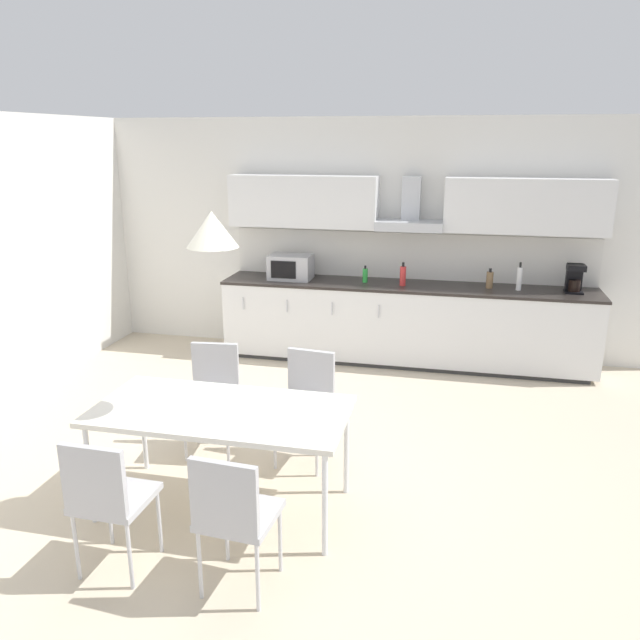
% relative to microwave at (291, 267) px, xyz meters
% --- Properties ---
extents(ground_plane, '(8.74, 8.87, 0.02)m').
position_rel_microwave_xyz_m(ground_plane, '(0.65, -2.63, -1.05)').
color(ground_plane, beige).
extents(wall_back, '(6.99, 0.10, 2.69)m').
position_rel_microwave_xyz_m(wall_back, '(0.65, 0.38, 0.31)').
color(wall_back, silver).
rests_on(wall_back, ground_plane).
extents(kitchen_counter, '(4.11, 0.68, 0.90)m').
position_rel_microwave_xyz_m(kitchen_counter, '(1.32, 0.00, -0.59)').
color(kitchen_counter, '#333333').
rests_on(kitchen_counter, ground_plane).
extents(backsplash_tile, '(4.09, 0.02, 0.53)m').
position_rel_microwave_xyz_m(backsplash_tile, '(1.32, 0.31, 0.12)').
color(backsplash_tile, silver).
rests_on(backsplash_tile, kitchen_counter).
extents(upper_wall_cabinets, '(4.09, 0.40, 0.57)m').
position_rel_microwave_xyz_m(upper_wall_cabinets, '(1.32, 0.16, 0.72)').
color(upper_wall_cabinets, silver).
extents(microwave, '(0.48, 0.35, 0.28)m').
position_rel_microwave_xyz_m(microwave, '(0.00, 0.00, 0.00)').
color(microwave, '#ADADB2').
rests_on(microwave, kitchen_counter).
extents(coffee_maker, '(0.18, 0.19, 0.30)m').
position_rel_microwave_xyz_m(coffee_maker, '(3.06, 0.03, 0.01)').
color(coffee_maker, black).
rests_on(coffee_maker, kitchen_counter).
extents(bottle_brown, '(0.07, 0.07, 0.21)m').
position_rel_microwave_xyz_m(bottle_brown, '(2.21, 0.03, -0.05)').
color(bottle_brown, brown).
rests_on(bottle_brown, kitchen_counter).
extents(bottle_white, '(0.06, 0.06, 0.30)m').
position_rel_microwave_xyz_m(bottle_white, '(2.51, 0.00, -0.01)').
color(bottle_white, white).
rests_on(bottle_white, kitchen_counter).
extents(bottle_green, '(0.06, 0.06, 0.19)m').
position_rel_microwave_xyz_m(bottle_green, '(0.86, 0.02, -0.06)').
color(bottle_green, green).
rests_on(bottle_green, kitchen_counter).
extents(bottle_red, '(0.07, 0.07, 0.26)m').
position_rel_microwave_xyz_m(bottle_red, '(1.29, -0.06, -0.03)').
color(bottle_red, red).
rests_on(bottle_red, kitchen_counter).
extents(dining_table, '(1.69, 0.84, 0.74)m').
position_rel_microwave_xyz_m(dining_table, '(0.39, -3.22, -0.34)').
color(dining_table, silver).
rests_on(dining_table, ground_plane).
extents(chair_near_left, '(0.41, 0.41, 0.87)m').
position_rel_microwave_xyz_m(chair_near_left, '(0.01, -4.02, -0.51)').
color(chair_near_left, '#B2B2B7').
rests_on(chair_near_left, ground_plane).
extents(chair_far_left, '(0.44, 0.44, 0.87)m').
position_rel_microwave_xyz_m(chair_far_left, '(0.01, -2.42, -0.51)').
color(chair_far_left, '#B2B2B7').
rests_on(chair_far_left, ground_plane).
extents(chair_far_right, '(0.44, 0.44, 0.87)m').
position_rel_microwave_xyz_m(chair_far_right, '(0.78, -2.42, -0.51)').
color(chair_far_right, '#B2B2B7').
rests_on(chair_far_right, ground_plane).
extents(chair_near_right, '(0.43, 0.43, 0.87)m').
position_rel_microwave_xyz_m(chair_near_right, '(0.77, -4.02, -0.51)').
color(chair_near_right, '#B2B2B7').
rests_on(chair_near_right, ground_plane).
extents(pendant_lamp, '(0.32, 0.32, 0.22)m').
position_rel_microwave_xyz_m(pendant_lamp, '(0.39, -3.22, 0.88)').
color(pendant_lamp, silver).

